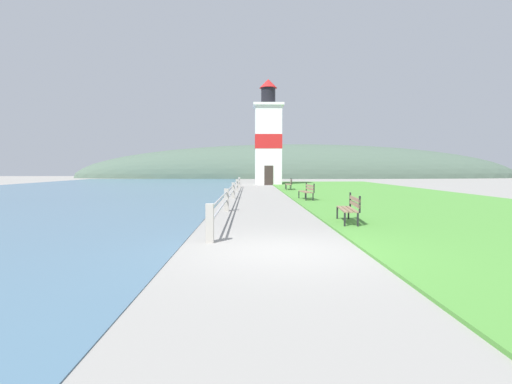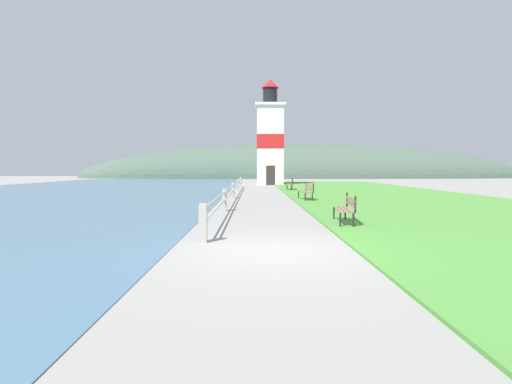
{
  "view_description": "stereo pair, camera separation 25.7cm",
  "coord_description": "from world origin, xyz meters",
  "px_view_note": "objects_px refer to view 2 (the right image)",
  "views": [
    {
      "loc": [
        -0.68,
        -8.26,
        1.74
      ],
      "look_at": [
        -0.27,
        15.75,
        0.3
      ],
      "focal_mm": 28.0,
      "sensor_mm": 36.0,
      "label": 1
    },
    {
      "loc": [
        -0.42,
        -8.26,
        1.74
      ],
      "look_at": [
        -0.27,
        15.75,
        0.3
      ],
      "focal_mm": 28.0,
      "sensor_mm": 36.0,
      "label": 2
    }
  ],
  "objects_px": {
    "park_bench_far": "(290,183)",
    "lighthouse": "(270,139)",
    "park_bench_near": "(346,207)",
    "park_bench_midway": "(307,191)"
  },
  "relations": [
    {
      "from": "park_bench_near",
      "to": "lighthouse",
      "type": "relative_size",
      "value": 0.16
    },
    {
      "from": "park_bench_near",
      "to": "park_bench_midway",
      "type": "height_order",
      "value": "same"
    },
    {
      "from": "park_bench_midway",
      "to": "park_bench_far",
      "type": "xyz_separation_m",
      "value": [
        0.04,
        10.0,
        0.0
      ]
    },
    {
      "from": "park_bench_near",
      "to": "lighthouse",
      "type": "height_order",
      "value": "lighthouse"
    },
    {
      "from": "park_bench_midway",
      "to": "lighthouse",
      "type": "xyz_separation_m",
      "value": [
        -1.14,
        20.82,
        4.22
      ]
    },
    {
      "from": "park_bench_midway",
      "to": "park_bench_far",
      "type": "distance_m",
      "value": 10.0
    },
    {
      "from": "park_bench_far",
      "to": "lighthouse",
      "type": "distance_m",
      "value": 11.67
    },
    {
      "from": "lighthouse",
      "to": "park_bench_near",
      "type": "bearing_deg",
      "value": -87.85
    },
    {
      "from": "park_bench_midway",
      "to": "park_bench_near",
      "type": "bearing_deg",
      "value": 84.93
    },
    {
      "from": "park_bench_midway",
      "to": "lighthouse",
      "type": "distance_m",
      "value": 21.27
    }
  ]
}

